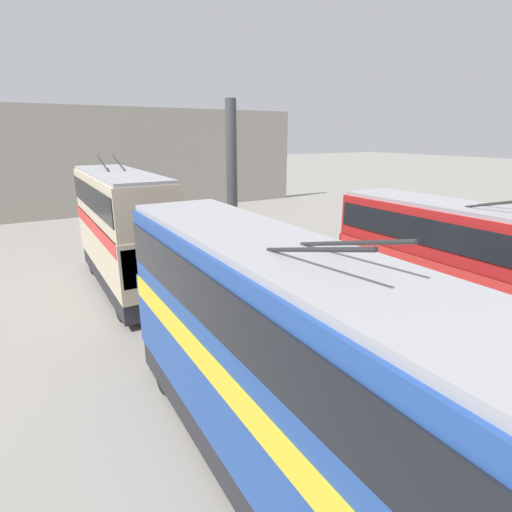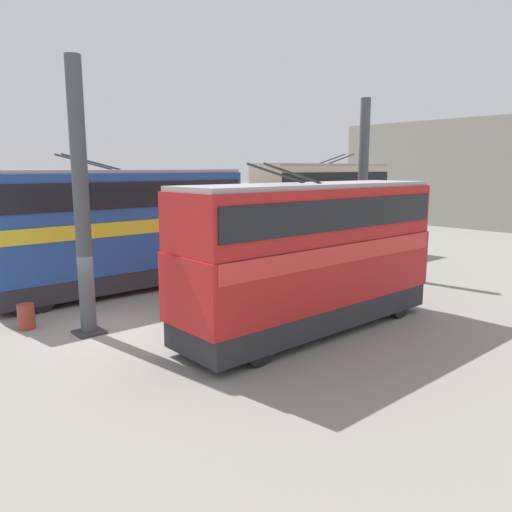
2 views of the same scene
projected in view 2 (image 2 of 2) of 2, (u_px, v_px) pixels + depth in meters
ground_plane at (99, 331)px, 16.08m from camera, size 240.00×240.00×0.00m
support_column_near at (82, 204)px, 15.15m from camera, size 0.86×0.86×8.43m
support_column_far at (362, 191)px, 24.21m from camera, size 0.86×0.86×8.43m
bus_left_far at (312, 249)px, 15.68m from camera, size 9.57×2.54×5.34m
bus_right_mid at (124, 223)px, 20.96m from camera, size 10.93×2.54×5.73m
bus_right_far at (323, 204)px, 29.11m from camera, size 9.40×2.54×6.03m
person_by_left_row at (294, 284)px, 18.44m from camera, size 0.37×0.48×1.76m
person_aisle_midway at (223, 273)px, 20.47m from camera, size 0.48×0.40×1.76m
oil_drum at (26, 317)px, 16.23m from camera, size 0.56×0.56×0.83m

